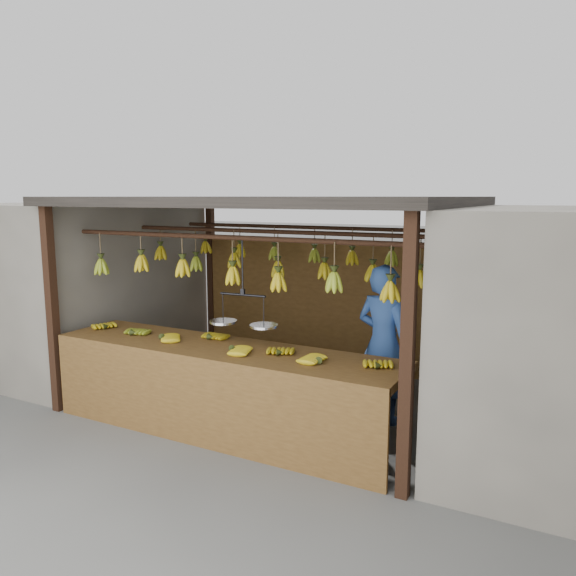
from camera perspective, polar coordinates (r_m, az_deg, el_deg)
The scene contains 8 objects.
ground at distance 6.90m, azimuth -1.19°, elevation -11.07°, with size 80.00×80.00×0.00m, color #5B5B57.
stall at distance 6.77m, azimuth 0.11°, elevation 5.65°, with size 4.30×3.30×2.40m.
neighbor_left at distance 8.89m, azimuth -21.94°, elevation 0.52°, with size 3.00×3.00×2.30m, color slate.
counter at distance 5.68m, azimuth -7.37°, elevation -8.05°, with size 3.76×0.86×0.96m.
hanging_bananas at distance 6.52m, azimuth -1.20°, elevation 2.39°, with size 3.63×2.23×0.39m.
balance_scale at distance 5.65m, azimuth -4.58°, elevation -3.19°, with size 0.73×0.30×0.88m.
vendor at distance 6.10m, azimuth 9.64°, elevation -5.57°, with size 0.62×0.41×1.70m, color #3359A5.
bag_bundles at distance 7.24m, azimuth 17.74°, elevation -2.29°, with size 0.08×0.26×1.32m.
Camera 1 is at (3.15, -5.65, 2.40)m, focal length 35.00 mm.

